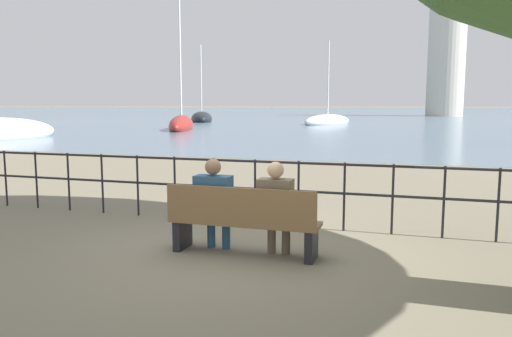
{
  "coord_description": "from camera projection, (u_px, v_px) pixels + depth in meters",
  "views": [
    {
      "loc": [
        2.01,
        -5.92,
        1.92
      ],
      "look_at": [
        0.0,
        0.5,
        1.05
      ],
      "focal_mm": 35.0,
      "sensor_mm": 36.0,
      "label": 1
    }
  ],
  "objects": [
    {
      "name": "park_bench",
      "position": [
        243.0,
        222.0,
        6.33
      ],
      "size": [
        1.95,
        0.45,
        0.9
      ],
      "color": "brown",
      "rests_on": "ground_plane"
    },
    {
      "name": "sailboat_3",
      "position": [
        181.0,
        125.0,
        38.34
      ],
      "size": [
        4.45,
        8.5,
        12.84
      ],
      "rotation": [
        0.0,
        0.0,
        0.35
      ],
      "color": "maroon",
      "rests_on": "ground_plane"
    },
    {
      "name": "ground_plane",
      "position": [
        244.0,
        254.0,
        6.45
      ],
      "size": [
        1000.0,
        1000.0,
        0.0
      ],
      "primitive_type": "plane",
      "color": "#7A705B"
    },
    {
      "name": "harbor_water",
      "position": [
        406.0,
        110.0,
        158.59
      ],
      "size": [
        600.0,
        300.0,
        0.01
      ],
      "color": "slate",
      "rests_on": "ground_plane"
    },
    {
      "name": "sailboat_2",
      "position": [
        202.0,
        119.0,
        55.54
      ],
      "size": [
        4.83,
        6.92,
        8.89
      ],
      "rotation": [
        0.0,
        0.0,
        0.43
      ],
      "color": "black",
      "rests_on": "ground_plane"
    },
    {
      "name": "promenade_railing",
      "position": [
        277.0,
        183.0,
        7.86
      ],
      "size": [
        13.52,
        0.04,
        1.05
      ],
      "color": "black",
      "rests_on": "ground_plane"
    },
    {
      "name": "seated_person_left",
      "position": [
        214.0,
        200.0,
        6.5
      ],
      "size": [
        0.48,
        0.35,
        1.23
      ],
      "color": "navy",
      "rests_on": "ground_plane"
    },
    {
      "name": "harbor_lighthouse",
      "position": [
        447.0,
        51.0,
        81.32
      ],
      "size": [
        5.9,
        5.9,
        22.82
      ],
      "color": "beige",
      "rests_on": "ground_plane"
    },
    {
      "name": "sailboat_5",
      "position": [
        328.0,
        121.0,
        48.61
      ],
      "size": [
        4.81,
        7.78,
        8.39
      ],
      "rotation": [
        0.0,
        0.0,
        -0.38
      ],
      "color": "white",
      "rests_on": "ground_plane"
    },
    {
      "name": "seated_person_right",
      "position": [
        276.0,
        205.0,
        6.25
      ],
      "size": [
        0.43,
        0.35,
        1.22
      ],
      "color": "brown",
      "rests_on": "ground_plane"
    }
  ]
}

